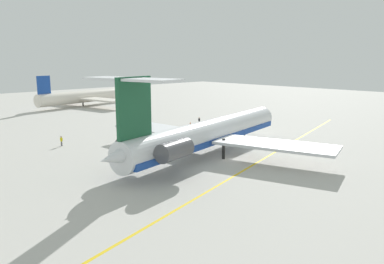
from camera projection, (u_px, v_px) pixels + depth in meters
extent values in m
plane|color=#B7B5AD|center=(229.00, 160.00, 57.76)|extent=(280.46, 280.46, 0.00)
cylinder|color=silver|center=(210.00, 133.00, 60.44)|extent=(39.31, 11.23, 4.18)
cone|color=silver|center=(262.00, 117.00, 76.21)|extent=(5.01, 4.74, 4.01)
cone|color=silver|center=(120.00, 156.00, 44.60)|extent=(6.64, 4.60, 3.55)
cube|color=#19429E|center=(210.00, 139.00, 60.62)|extent=(38.47, 11.16, 0.92)
cube|color=silver|center=(161.00, 129.00, 67.36)|extent=(7.87, 17.88, 0.42)
cube|color=silver|center=(276.00, 145.00, 55.20)|extent=(11.20, 18.56, 0.42)
cylinder|color=#515156|center=(135.00, 143.00, 51.41)|extent=(5.58, 3.33, 2.43)
cube|color=silver|center=(139.00, 144.00, 51.00)|extent=(3.33, 1.88, 0.50)
cylinder|color=#515156|center=(175.00, 150.00, 47.63)|extent=(5.58, 3.33, 2.43)
cube|color=silver|center=(170.00, 149.00, 48.04)|extent=(3.33, 1.88, 0.50)
cube|color=#195133|center=(134.00, 108.00, 45.67)|extent=(5.64, 1.44, 7.41)
cube|color=silver|center=(111.00, 78.00, 46.56)|extent=(4.96, 6.71, 0.29)
cube|color=silver|center=(153.00, 80.00, 42.79)|extent=(4.96, 6.71, 0.29)
cylinder|color=black|center=(244.00, 133.00, 70.44)|extent=(0.46, 0.46, 3.17)
cylinder|color=black|center=(188.00, 143.00, 61.63)|extent=(0.46, 0.46, 3.17)
cylinder|color=black|center=(224.00, 149.00, 57.87)|extent=(0.46, 0.46, 3.17)
cylinder|color=silver|center=(83.00, 97.00, 122.35)|extent=(32.29, 9.21, 3.84)
cone|color=silver|center=(119.00, 93.00, 135.14)|extent=(3.71, 4.12, 3.65)
cube|color=silver|center=(65.00, 96.00, 127.72)|extent=(7.98, 15.39, 0.46)
cube|color=silver|center=(102.00, 100.00, 117.12)|extent=(7.98, 15.39, 0.46)
cube|color=#19429E|center=(44.00, 85.00, 110.64)|extent=(4.19, 1.09, 5.23)
cylinder|color=black|center=(83.00, 102.00, 122.67)|extent=(0.46, 0.46, 2.58)
cylinder|color=black|center=(199.00, 123.00, 87.72)|extent=(0.11, 0.11, 0.86)
cylinder|color=black|center=(200.00, 123.00, 87.76)|extent=(0.11, 0.11, 0.86)
cylinder|color=#262628|center=(199.00, 120.00, 87.59)|extent=(0.29, 0.29, 0.68)
sphere|color=tan|center=(199.00, 118.00, 87.50)|extent=(0.27, 0.27, 0.27)
cylinder|color=#262628|center=(198.00, 120.00, 87.54)|extent=(0.08, 0.08, 0.58)
cylinder|color=#262628|center=(200.00, 120.00, 87.63)|extent=(0.08, 0.08, 0.58)
cylinder|color=black|center=(62.00, 144.00, 66.53)|extent=(0.10, 0.10, 0.84)
cylinder|color=black|center=(61.00, 144.00, 66.53)|extent=(0.10, 0.10, 0.84)
cylinder|color=yellow|center=(61.00, 140.00, 66.39)|extent=(0.28, 0.28, 0.67)
sphere|color=#8C6647|center=(61.00, 137.00, 66.30)|extent=(0.26, 0.26, 0.26)
cylinder|color=yellow|center=(62.00, 139.00, 66.38)|extent=(0.08, 0.08, 0.57)
cylinder|color=yellow|center=(60.00, 139.00, 66.38)|extent=(0.08, 0.08, 0.57)
cone|color=#EA590F|center=(215.00, 125.00, 86.29)|extent=(0.40, 0.40, 0.55)
cone|color=#EA590F|center=(190.00, 123.00, 88.40)|extent=(0.40, 0.40, 0.55)
cube|color=gold|center=(254.00, 165.00, 55.01)|extent=(94.06, 22.48, 0.01)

